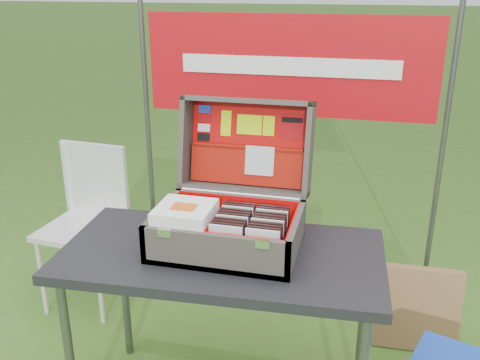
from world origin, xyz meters
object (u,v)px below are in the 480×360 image
(table, at_px, (223,334))
(cardboard_box, at_px, (417,309))
(suitcase, at_px, (231,180))
(chair, at_px, (82,231))

(table, distance_m, cardboard_box, 1.05)
(cardboard_box, bearing_deg, suitcase, -146.79)
(suitcase, height_order, cardboard_box, suitcase)
(suitcase, xyz_separation_m, cardboard_box, (0.80, 0.56, -0.81))
(suitcase, bearing_deg, table, -100.26)
(table, bearing_deg, cardboard_box, 35.31)
(table, bearing_deg, chair, 144.77)
(chair, distance_m, cardboard_box, 1.81)
(cardboard_box, bearing_deg, chair, 179.40)
(table, distance_m, suitcase, 0.65)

